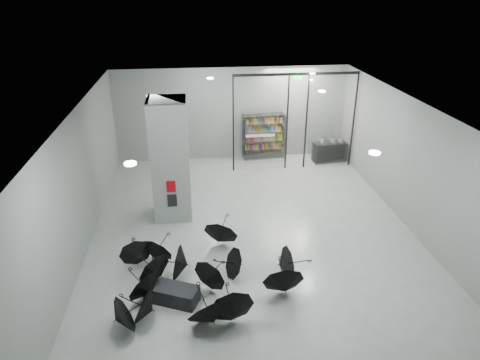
{
  "coord_description": "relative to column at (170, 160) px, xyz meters",
  "views": [
    {
      "loc": [
        -1.77,
        -10.98,
        7.22
      ],
      "look_at": [
        -0.3,
        1.5,
        1.4
      ],
      "focal_mm": 32.18,
      "sensor_mm": 36.0,
      "label": 1
    }
  ],
  "objects": [
    {
      "name": "umbrella_cluster",
      "position": [
        0.73,
        -4.18,
        -1.69
      ],
      "size": [
        5.19,
        4.61,
        1.28
      ],
      "color": "black",
      "rests_on": "ground"
    },
    {
      "name": "fire_cabinet",
      "position": [
        0.0,
        -0.62,
        -0.65
      ],
      "size": [
        0.28,
        0.04,
        0.38
      ],
      "primitive_type": "cube",
      "color": "#A50A07",
      "rests_on": "column"
    },
    {
      "name": "exit_sign",
      "position": [
        4.9,
        3.3,
        1.82
      ],
      "size": [
        0.3,
        0.06,
        0.15
      ],
      "primitive_type": "cube",
      "color": "#0CE533",
      "rests_on": "room"
    },
    {
      "name": "glass_partition",
      "position": [
        4.89,
        3.5,
        0.18
      ],
      "size": [
        5.06,
        0.08,
        4.0
      ],
      "color": "silver",
      "rests_on": "ground"
    },
    {
      "name": "bookshelf",
      "position": [
        3.87,
        4.75,
        -0.99
      ],
      "size": [
        1.86,
        0.57,
        2.02
      ],
      "primitive_type": null,
      "rotation": [
        0.0,
        0.0,
        0.11
      ],
      "color": "black",
      "rests_on": "ground"
    },
    {
      "name": "info_panel",
      "position": [
        0.0,
        -0.62,
        -1.15
      ],
      "size": [
        0.3,
        0.03,
        0.42
      ],
      "primitive_type": "cube",
      "color": "black",
      "rests_on": "column"
    },
    {
      "name": "shop_counter",
      "position": [
        6.68,
        4.04,
        -1.57
      ],
      "size": [
        1.49,
        0.74,
        0.86
      ],
      "primitive_type": "cube",
      "rotation": [
        0.0,
        0.0,
        0.12
      ],
      "color": "black",
      "rests_on": "ground"
    },
    {
      "name": "column",
      "position": [
        0.0,
        0.0,
        0.0
      ],
      "size": [
        1.2,
        1.2,
        4.0
      ],
      "primitive_type": "cube",
      "color": "slate",
      "rests_on": "ground"
    },
    {
      "name": "bench",
      "position": [
        0.05,
        -4.4,
        -1.79
      ],
      "size": [
        1.41,
        1.04,
        0.42
      ],
      "primitive_type": "cube",
      "rotation": [
        0.0,
        0.0,
        -0.43
      ],
      "color": "black",
      "rests_on": "ground"
    },
    {
      "name": "room",
      "position": [
        2.5,
        -2.0,
        0.84
      ],
      "size": [
        14.0,
        14.02,
        4.01
      ],
      "color": "gray",
      "rests_on": "ground"
    }
  ]
}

